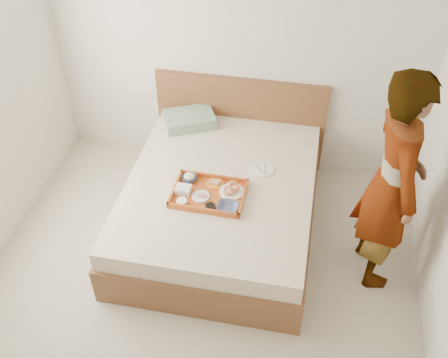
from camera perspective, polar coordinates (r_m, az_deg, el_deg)
ground at (r=4.12m, az=-3.95°, el=-14.90°), size 3.50×4.00×0.01m
wall_back at (r=4.74m, az=1.45°, el=14.86°), size 3.50×0.01×2.60m
bed at (r=4.53m, az=-0.37°, el=-2.75°), size 1.65×2.00×0.53m
headboard at (r=5.13m, az=1.79°, el=6.39°), size 1.65×0.06×0.95m
pillow at (r=4.97m, az=-3.83°, el=6.55°), size 0.56×0.49×0.11m
tray at (r=4.20m, az=-1.69°, el=-1.59°), size 0.59×0.44×0.05m
prawn_plate at (r=4.22m, az=0.84°, el=-1.40°), size 0.21×0.21×0.01m
navy_bowl_big at (r=4.07m, az=0.43°, el=-3.13°), size 0.17×0.17×0.04m
sauce_dish at (r=4.08m, az=-1.54°, el=-3.08°), size 0.09×0.09×0.03m
meat_plate at (r=4.18m, az=-2.61°, el=-1.92°), size 0.15×0.15×0.01m
bread_plate at (r=4.29m, az=-0.99°, el=-0.50°), size 0.15×0.15×0.01m
salad_bowl at (r=4.33m, az=-3.82°, el=0.06°), size 0.13×0.13×0.04m
plastic_tub at (r=4.22m, az=-4.49°, el=-1.16°), size 0.12×0.10×0.05m
cheese_round at (r=4.13m, az=-4.68°, el=-2.50°), size 0.09×0.09×0.03m
dinner_plate at (r=4.47m, az=4.15°, el=1.11°), size 0.28×0.28×0.01m
person at (r=3.93m, az=17.99°, el=-0.49°), size 0.58×0.75×1.85m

